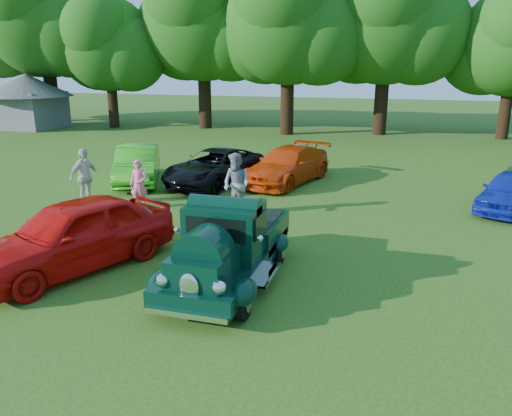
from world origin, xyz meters
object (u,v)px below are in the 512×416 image
(back_car_lime, at_px, (137,164))
(spectator_white, at_px, (84,177))
(back_car_orange, at_px, (287,165))
(spectator_grey, at_px, (236,185))
(back_car_blue, at_px, (511,191))
(back_car_black, at_px, (215,167))
(gazebo, at_px, (28,95))
(spectator_pink, at_px, (139,185))
(red_convertible, at_px, (74,234))
(hero_pickup, at_px, (229,247))

(back_car_lime, bearing_deg, spectator_white, -114.75)
(back_car_orange, height_order, spectator_grey, spectator_grey)
(back_car_lime, distance_m, back_car_blue, 13.65)
(back_car_black, bearing_deg, gazebo, 159.94)
(back_car_blue, height_order, spectator_pink, spectator_pink)
(back_car_orange, bearing_deg, red_convertible, -90.39)
(red_convertible, xyz_separation_m, back_car_blue, (10.66, 8.06, -0.19))
(red_convertible, distance_m, spectator_white, 5.64)
(spectator_pink, bearing_deg, back_car_black, 64.95)
(red_convertible, height_order, spectator_pink, red_convertible)
(back_car_blue, height_order, gazebo, gazebo)
(back_car_lime, height_order, gazebo, gazebo)
(back_car_black, distance_m, spectator_grey, 4.34)
(hero_pickup, bearing_deg, back_car_lime, 130.05)
(back_car_orange, height_order, spectator_white, spectator_white)
(red_convertible, xyz_separation_m, spectator_white, (-3.00, 4.77, 0.14))
(gazebo, bearing_deg, red_convertible, -48.30)
(back_car_black, xyz_separation_m, spectator_white, (-3.11, -4.08, 0.28))
(red_convertible, bearing_deg, spectator_white, 145.89)
(back_car_black, distance_m, spectator_white, 5.14)
(back_car_lime, bearing_deg, spectator_grey, -55.48)
(hero_pickup, xyz_separation_m, back_car_lime, (-6.68, 7.94, -0.05))
(back_car_black, height_order, spectator_pink, spectator_pink)
(back_car_lime, bearing_deg, back_car_blue, -25.34)
(red_convertible, height_order, back_car_black, red_convertible)
(back_car_blue, bearing_deg, spectator_pink, -141.91)
(back_car_lime, xyz_separation_m, gazebo, (-16.22, 13.30, 1.67))
(spectator_pink, bearing_deg, back_car_blue, 6.07)
(back_car_orange, xyz_separation_m, back_car_blue, (7.85, -1.83, -0.06))
(gazebo, bearing_deg, spectator_grey, -37.45)
(back_car_orange, relative_size, back_car_blue, 1.29)
(gazebo, bearing_deg, back_car_orange, -27.93)
(back_car_lime, bearing_deg, red_convertible, -94.62)
(hero_pickup, bearing_deg, back_car_black, 112.79)
(back_car_black, distance_m, spectator_pink, 4.13)
(back_car_black, distance_m, gazebo, 23.18)
(spectator_white, distance_m, gazebo, 23.38)
(red_convertible, bearing_deg, hero_pickup, 28.71)
(back_car_lime, xyz_separation_m, spectator_grey, (5.26, -3.16, 0.25))
(spectator_pink, height_order, spectator_grey, spectator_grey)
(hero_pickup, bearing_deg, spectator_grey, 106.53)
(back_car_black, relative_size, spectator_white, 2.54)
(spectator_pink, bearing_deg, spectator_grey, -5.28)
(spectator_grey, xyz_separation_m, spectator_white, (-5.27, -0.33, -0.02))
(back_car_orange, bearing_deg, back_car_lime, -148.89)
(back_car_orange, bearing_deg, gazebo, 167.58)
(hero_pickup, relative_size, back_car_blue, 1.23)
(back_car_orange, bearing_deg, back_car_black, -143.73)
(hero_pickup, bearing_deg, back_car_orange, 95.25)
(red_convertible, relative_size, spectator_pink, 3.00)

